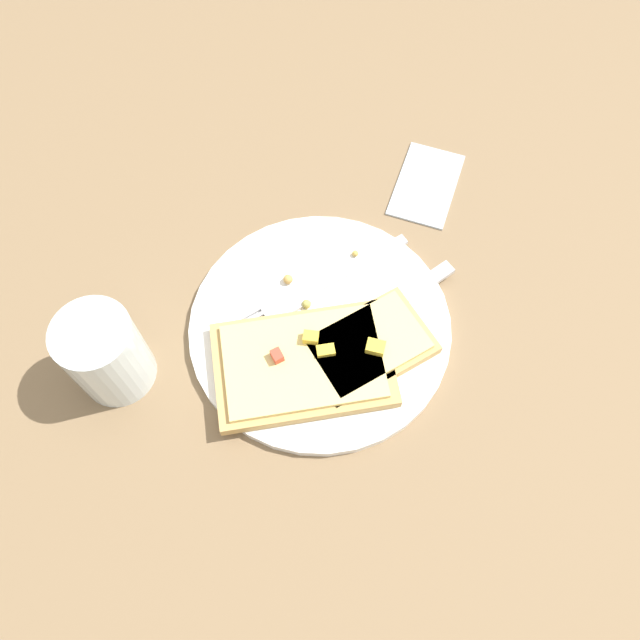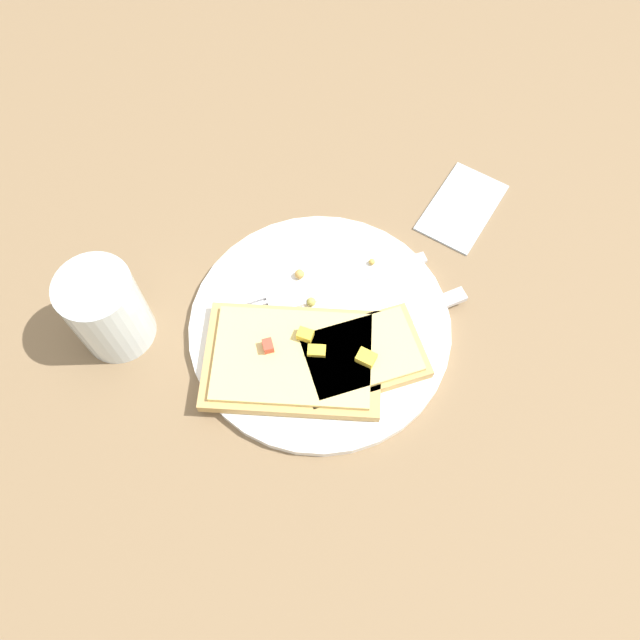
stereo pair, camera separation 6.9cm
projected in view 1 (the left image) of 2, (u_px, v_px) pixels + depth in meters
The scene contains 9 objects.
ground_plane at pixel (320, 329), 0.71m from camera, with size 4.00×4.00×0.00m, color #7F6647.
plate at pixel (320, 326), 0.70m from camera, with size 0.29×0.29×0.01m.
fork at pixel (316, 287), 0.71m from camera, with size 0.19×0.15×0.01m.
knife at pixel (388, 308), 0.70m from camera, with size 0.19×0.14×0.01m.
pizza_slice_main at pixel (304, 364), 0.66m from camera, with size 0.20×0.22×0.03m.
pizza_slice_corner at pixel (368, 346), 0.67m from camera, with size 0.16×0.15×0.03m.
crumb_scatter at pixel (310, 306), 0.70m from camera, with size 0.19×0.10×0.01m.
drinking_glass at pixel (106, 354), 0.64m from camera, with size 0.08×0.08×0.10m.
napkin at pixel (426, 184), 0.79m from camera, with size 0.12×0.07×0.01m.
Camera 1 is at (0.29, 0.10, 0.64)m, focal length 35.00 mm.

